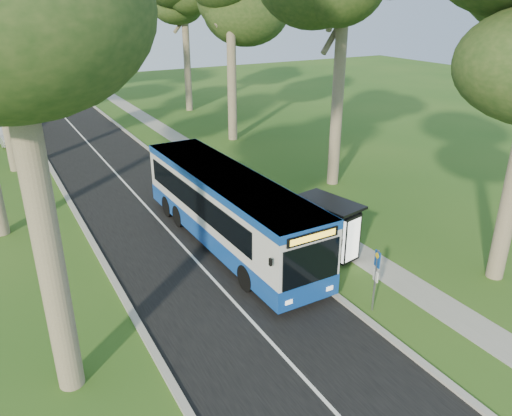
{
  "coord_description": "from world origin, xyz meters",
  "views": [
    {
      "loc": [
        -10.37,
        -16.55,
        10.36
      ],
      "look_at": [
        -0.28,
        1.54,
        1.6
      ],
      "focal_mm": 35.0,
      "sensor_mm": 36.0,
      "label": 1
    }
  ],
  "objects": [
    {
      "name": "kerb_east",
      "position": [
        0.0,
        10.0,
        0.06
      ],
      "size": [
        0.25,
        100.0,
        0.12
      ],
      "primitive_type": "cube",
      "color": "#9E9B93",
      "rests_on": "ground"
    },
    {
      "name": "bus_shelter",
      "position": [
        1.89,
        -1.51,
        1.74
      ],
      "size": [
        2.11,
        3.13,
        2.47
      ],
      "rotation": [
        0.0,
        0.0,
        0.21
      ],
      "color": "black",
      "rests_on": "ground"
    },
    {
      "name": "ground",
      "position": [
        0.0,
        0.0,
        0.0
      ],
      "size": [
        120.0,
        120.0,
        0.0
      ],
      "primitive_type": "plane",
      "color": "#275119",
      "rests_on": "ground"
    },
    {
      "name": "bus_stop_sign",
      "position": [
        0.62,
        -5.42,
        1.51
      ],
      "size": [
        0.13,
        0.34,
        2.41
      ],
      "rotation": [
        0.0,
        0.0,
        -0.24
      ],
      "color": "gray",
      "rests_on": "ground"
    },
    {
      "name": "kerb_west",
      "position": [
        -7.0,
        10.0,
        0.06
      ],
      "size": [
        0.25,
        100.0,
        0.12
      ],
      "primitive_type": "cube",
      "color": "#9E9B93",
      "rests_on": "ground"
    },
    {
      "name": "footpath",
      "position": [
        3.0,
        10.0,
        0.01
      ],
      "size": [
        1.5,
        100.0,
        0.02
      ],
      "primitive_type": "cube",
      "color": "gray",
      "rests_on": "ground"
    },
    {
      "name": "car_silver",
      "position": [
        -8.88,
        25.41,
        0.67
      ],
      "size": [
        2.03,
        4.21,
        1.33
      ],
      "primitive_type": "imported",
      "rotation": [
        0.0,
        0.0,
        0.16
      ],
      "color": "#B4B7BC",
      "rests_on": "ground"
    },
    {
      "name": "centre_line",
      "position": [
        -3.5,
        10.0,
        0.02
      ],
      "size": [
        0.12,
        100.0,
        0.0
      ],
      "primitive_type": "cube",
      "color": "white",
      "rests_on": "road"
    },
    {
      "name": "road",
      "position": [
        -3.5,
        10.0,
        0.01
      ],
      "size": [
        7.0,
        100.0,
        0.02
      ],
      "primitive_type": "cube",
      "color": "black",
      "rests_on": "ground"
    },
    {
      "name": "car_white",
      "position": [
        -8.2,
        28.7,
        0.78
      ],
      "size": [
        3.4,
        4.92,
        1.55
      ],
      "primitive_type": "imported",
      "rotation": [
        0.0,
        0.0,
        -0.38
      ],
      "color": "white",
      "rests_on": "ground"
    },
    {
      "name": "bus",
      "position": [
        -1.59,
        1.78,
        1.72
      ],
      "size": [
        2.89,
        12.56,
        3.31
      ],
      "rotation": [
        0.0,
        0.0,
        0.02
      ],
      "color": "silver",
      "rests_on": "ground"
    },
    {
      "name": "litter_bin",
      "position": [
        1.55,
        2.98,
        0.45
      ],
      "size": [
        0.5,
        0.5,
        0.88
      ],
      "rotation": [
        0.0,
        0.0,
        -0.1
      ],
      "color": "black",
      "rests_on": "ground"
    }
  ]
}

